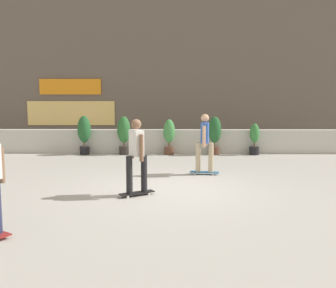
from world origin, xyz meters
The scene contains 10 objects.
ground_plane centered at (0.00, 0.00, 0.00)m, with size 48.00×48.00×0.00m, color #B2AFA8.
planter_wall centered at (0.00, 6.00, 0.45)m, with size 18.00×0.40×0.90m, color beige.
building_backdrop centered at (-0.01, 10.00, 3.25)m, with size 20.00×2.08×6.50m.
potted_plant_0 centered at (-3.18, 5.55, 0.84)m, with size 0.49×0.49×1.45m.
potted_plant_1 centered at (-1.69, 5.55, 0.83)m, with size 0.48×0.48×1.44m.
potted_plant_2 centered at (0.00, 5.55, 0.74)m, with size 0.43×0.43×1.32m.
potted_plant_3 centered at (1.70, 5.55, 0.82)m, with size 0.48×0.48×1.43m.
potted_plant_4 centered at (3.18, 5.55, 0.61)m, with size 0.36×0.36×1.17m.
skater_far_right centered at (-0.66, -0.56, 0.94)m, with size 0.79×0.59×1.70m.
skater_foreground centered at (1.02, 1.82, 0.94)m, with size 0.82×0.55×1.70m.
Camera 1 is at (0.11, -9.04, 2.20)m, focal length 42.06 mm.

